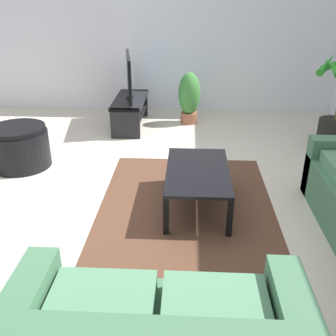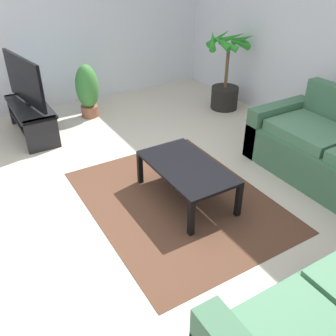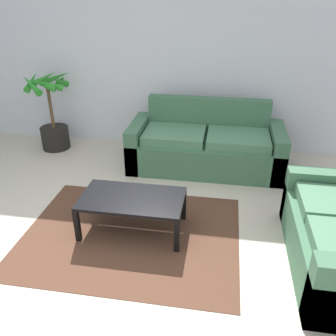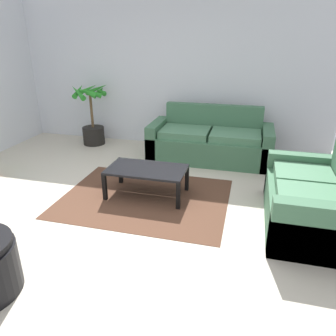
# 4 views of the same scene
# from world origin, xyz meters

# --- Properties ---
(ground_plane) EXTENTS (6.60, 6.60, 0.00)m
(ground_plane) POSITION_xyz_m (0.00, 0.00, 0.00)
(ground_plane) COLOR beige
(wall_back) EXTENTS (6.00, 0.06, 2.70)m
(wall_back) POSITION_xyz_m (0.00, 3.00, 1.35)
(wall_back) COLOR silver
(wall_back) RESTS_ON ground
(couch_main) EXTENTS (2.08, 0.90, 0.90)m
(couch_main) POSITION_xyz_m (0.88, 2.28, 0.30)
(couch_main) COLOR #3F6B4C
(couch_main) RESTS_ON ground
(coffee_table) EXTENTS (1.05, 0.59, 0.39)m
(coffee_table) POSITION_xyz_m (0.25, 0.69, 0.34)
(coffee_table) COLOR black
(coffee_table) RESTS_ON ground
(area_rug) EXTENTS (2.20, 1.70, 0.01)m
(area_rug) POSITION_xyz_m (0.25, 0.59, 0.00)
(area_rug) COLOR #513323
(area_rug) RESTS_ON ground
(potted_palm) EXTENTS (0.71, 0.71, 1.19)m
(potted_palm) POSITION_xyz_m (-1.48, 2.55, 0.49)
(potted_palm) COLOR black
(potted_palm) RESTS_ON ground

